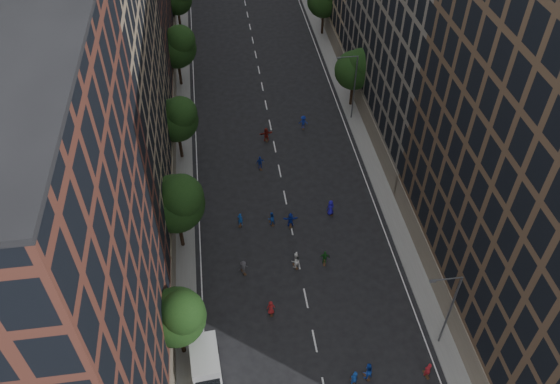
% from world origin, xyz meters
% --- Properties ---
extents(ground, '(240.00, 240.00, 0.00)m').
position_xyz_m(ground, '(0.00, 40.00, 0.00)').
color(ground, black).
rests_on(ground, ground).
extents(sidewalk_left, '(4.00, 105.00, 0.15)m').
position_xyz_m(sidewalk_left, '(-12.00, 47.50, 0.07)').
color(sidewalk_left, slate).
rests_on(sidewalk_left, ground).
extents(sidewalk_right, '(4.00, 105.00, 0.15)m').
position_xyz_m(sidewalk_right, '(12.00, 47.50, 0.07)').
color(sidewalk_right, slate).
rests_on(sidewalk_right, ground).
extents(bldg_left_a, '(14.00, 22.00, 30.00)m').
position_xyz_m(bldg_left_a, '(-19.00, 11.00, 15.00)').
color(bldg_left_a, '#552A20').
rests_on(bldg_left_a, ground).
extents(bldg_left_b, '(14.00, 26.00, 34.00)m').
position_xyz_m(bldg_left_b, '(-19.00, 35.00, 17.00)').
color(bldg_left_b, '#8F7A5E').
rests_on(bldg_left_b, ground).
extents(tree_left_1, '(4.80, 4.80, 8.21)m').
position_xyz_m(tree_left_1, '(-11.02, 13.86, 5.55)').
color(tree_left_1, black).
rests_on(tree_left_1, ground).
extents(tree_left_2, '(5.60, 5.60, 9.45)m').
position_xyz_m(tree_left_2, '(-10.99, 25.83, 6.36)').
color(tree_left_2, black).
rests_on(tree_left_2, ground).
extents(tree_left_3, '(5.00, 5.00, 8.58)m').
position_xyz_m(tree_left_3, '(-11.02, 39.85, 5.82)').
color(tree_left_3, black).
rests_on(tree_left_3, ground).
extents(tree_left_4, '(5.40, 5.40, 9.08)m').
position_xyz_m(tree_left_4, '(-11.00, 55.84, 6.10)').
color(tree_left_4, black).
rests_on(tree_left_4, ground).
extents(tree_right_a, '(5.00, 5.00, 8.39)m').
position_xyz_m(tree_right_a, '(11.38, 47.85, 5.63)').
color(tree_right_a, black).
rests_on(tree_right_a, ground).
extents(streetlamp_near, '(2.64, 0.22, 9.06)m').
position_xyz_m(streetlamp_near, '(10.37, 12.00, 5.17)').
color(streetlamp_near, '#595B60').
rests_on(streetlamp_near, ground).
extents(streetlamp_far, '(2.64, 0.22, 9.06)m').
position_xyz_m(streetlamp_far, '(10.37, 45.00, 5.17)').
color(streetlamp_far, '#595B60').
rests_on(streetlamp_far, ground).
extents(cargo_van, '(2.74, 5.26, 2.72)m').
position_xyz_m(cargo_van, '(-9.31, 11.50, 1.43)').
color(cargo_van, silver).
rests_on(cargo_van, ground).
extents(skater_1, '(0.72, 0.56, 1.76)m').
position_xyz_m(skater_1, '(2.40, 9.24, 0.88)').
color(skater_1, navy).
rests_on(skater_1, ground).
extents(skater_2, '(1.08, 0.95, 1.87)m').
position_xyz_m(skater_2, '(3.60, 9.64, 0.94)').
color(skater_2, '#143BA9').
rests_on(skater_2, ground).
extents(skater_6, '(0.79, 0.53, 1.56)m').
position_xyz_m(skater_6, '(-3.39, 16.84, 0.78)').
color(skater_6, maroon).
rests_on(skater_6, ground).
extents(skater_7, '(0.70, 0.53, 1.72)m').
position_xyz_m(skater_7, '(8.50, 9.13, 0.86)').
color(skater_7, '#A71B23').
rests_on(skater_7, ground).
extents(skater_8, '(1.06, 0.94, 1.82)m').
position_xyz_m(skater_8, '(-0.39, 21.77, 0.91)').
color(skater_8, silver).
rests_on(skater_8, ground).
extents(skater_9, '(1.14, 0.90, 1.54)m').
position_xyz_m(skater_9, '(-5.43, 21.74, 0.77)').
color(skater_9, '#3D3C41').
rests_on(skater_9, ground).
extents(skater_10, '(1.02, 0.63, 1.63)m').
position_xyz_m(skater_10, '(2.50, 21.84, 0.81)').
color(skater_10, '#1A571D').
rests_on(skater_10, ground).
extents(skater_11, '(1.59, 0.59, 1.68)m').
position_xyz_m(skater_11, '(-0.05, 27.24, 0.84)').
color(skater_11, '#13299D').
rests_on(skater_11, ground).
extents(skater_12, '(1.05, 0.89, 1.82)m').
position_xyz_m(skater_12, '(4.40, 28.37, 0.91)').
color(skater_12, '#1C13A1').
rests_on(skater_12, ground).
extents(skater_13, '(0.70, 0.59, 1.63)m').
position_xyz_m(skater_13, '(-5.21, 28.04, 0.82)').
color(skater_13, '#13439E').
rests_on(skater_13, ground).
extents(skater_14, '(0.90, 0.80, 1.56)m').
position_xyz_m(skater_14, '(-1.99, 27.77, 0.78)').
color(skater_14, '#1441A6').
rests_on(skater_14, ground).
extents(skater_15, '(1.24, 0.83, 1.77)m').
position_xyz_m(skater_15, '(4.06, 43.75, 0.89)').
color(skater_15, navy).
rests_on(skater_15, ground).
extents(skater_16, '(1.07, 0.60, 1.71)m').
position_xyz_m(skater_16, '(-2.17, 36.71, 0.86)').
color(skater_16, '#122C97').
rests_on(skater_16, ground).
extents(skater_17, '(1.71, 0.76, 1.79)m').
position_xyz_m(skater_17, '(-0.87, 41.85, 0.89)').
color(skater_17, maroon).
rests_on(skater_17, ground).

